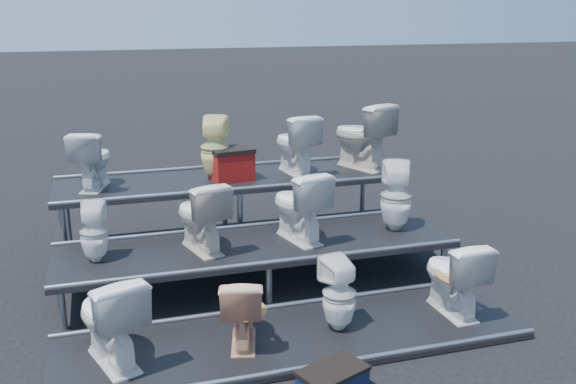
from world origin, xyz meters
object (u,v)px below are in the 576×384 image
object	(u,v)px
toilet_3	(453,275)
toilet_8	(92,159)
toilet_10	(295,143)
toilet_1	(242,309)
toilet_6	(298,205)
toilet_9	(215,148)
toilet_11	(361,135)
red_crate	(231,166)
toilet_4	(94,232)
toilet_5	(201,215)
toilet_2	(339,294)
toilet_0	(110,318)
step_stool	(333,383)
toilet_7	(396,196)

from	to	relation	value
toilet_3	toilet_8	bearing A→B (deg)	-40.60
toilet_3	toilet_10	world-z (taller)	toilet_10
toilet_1	toilet_10	distance (m)	3.03
toilet_6	toilet_9	xyz separation A→B (m)	(-0.65, 1.30, 0.39)
toilet_11	toilet_10	bearing A→B (deg)	-22.16
toilet_6	toilet_1	bearing A→B (deg)	40.89
toilet_11	red_crate	size ratio (longest dim) A/B	1.81
toilet_4	toilet_5	bearing A→B (deg)	-172.38
toilet_8	toilet_11	xyz separation A→B (m)	(3.35, 0.00, 0.09)
toilet_2	toilet_9	world-z (taller)	toilet_9
toilet_8	toilet_10	distance (m)	2.45
toilet_4	toilet_6	xyz separation A→B (m)	(2.11, 0.00, 0.09)
toilet_0	toilet_1	size ratio (longest dim) A/B	1.24
toilet_2	toilet_10	distance (m)	2.76
toilet_5	toilet_10	bearing A→B (deg)	-152.47
toilet_3	toilet_9	world-z (taller)	toilet_9
toilet_3	toilet_9	bearing A→B (deg)	-57.11
toilet_5	toilet_6	size ratio (longest dim) A/B	0.96
toilet_10	red_crate	xyz separation A→B (m)	(-0.84, -0.09, -0.21)
toilet_3	toilet_11	world-z (taller)	toilet_11
toilet_0	toilet_2	xyz separation A→B (m)	(2.00, 0.00, -0.06)
toilet_3	toilet_10	distance (m)	2.83
toilet_2	toilet_4	world-z (taller)	toilet_4
step_stool	toilet_4	bearing A→B (deg)	106.23
toilet_5	red_crate	size ratio (longest dim) A/B	1.57
toilet_0	toilet_4	distance (m)	1.34
toilet_3	step_stool	distance (m)	1.80
toilet_2	toilet_4	distance (m)	2.48
toilet_5	toilet_7	xyz separation A→B (m)	(2.20, 0.00, 0.02)
toilet_4	toilet_8	distance (m)	1.37
toilet_7	step_stool	xyz separation A→B (m)	(-1.55, -2.16, -0.76)
toilet_6	toilet_7	distance (m)	1.15
toilet_3	toilet_5	distance (m)	2.58
toilet_4	red_crate	distance (m)	2.05
toilet_0	toilet_2	bearing A→B (deg)	161.52
toilet_1	toilet_5	world-z (taller)	toilet_5
toilet_11	step_stool	bearing A→B (deg)	42.05
toilet_1	toilet_7	distance (m)	2.49
toilet_1	toilet_7	world-z (taller)	toilet_7
toilet_9	red_crate	xyz separation A→B (m)	(0.18, -0.09, -0.21)
toilet_0	toilet_7	xyz separation A→B (m)	(3.17, 1.30, 0.39)
toilet_0	toilet_6	size ratio (longest dim) A/B	1.02
toilet_11	red_crate	bearing A→B (deg)	-19.09
toilet_1	toilet_6	world-z (taller)	toilet_6
toilet_7	toilet_1	bearing A→B (deg)	53.11
toilet_8	toilet_0	bearing A→B (deg)	108.88
toilet_3	red_crate	bearing A→B (deg)	-58.94
toilet_2	toilet_5	distance (m)	1.71
toilet_4	toilet_11	distance (m)	3.66
toilet_7	red_crate	xyz separation A→B (m)	(-1.62, 1.21, 0.18)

